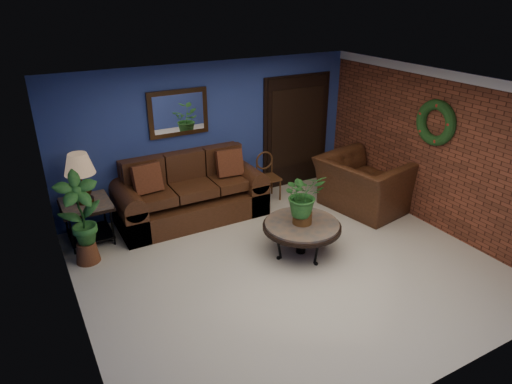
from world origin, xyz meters
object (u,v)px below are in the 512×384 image
side_chair (267,173)px  sofa (189,197)px  armchair (364,184)px  coffee_table (302,226)px  end_table (87,211)px  table_lamp (80,172)px

side_chair → sofa: bearing=-177.2°
armchair → sofa: bearing=56.4°
coffee_table → end_table: end_table is taller
coffee_table → armchair: armchair is taller
side_chair → armchair: bearing=-42.4°
sofa → end_table: bearing=-178.5°
table_lamp → sofa: bearing=1.5°
armchair → side_chair: bearing=35.3°
end_table → table_lamp: table_lamp is taller
table_lamp → armchair: size_ratio=0.52×
sofa → table_lamp: bearing=-178.5°
table_lamp → end_table: bearing=0.0°
coffee_table → armchair: bearing=21.5°
coffee_table → side_chair: 2.00m
sofa → side_chair: 1.54m
coffee_table → table_lamp: (-2.66, 1.86, 0.71)m
end_table → table_lamp: bearing=180.0°
coffee_table → table_lamp: size_ratio=1.55×
armchair → end_table: bearing=65.1°
end_table → side_chair: bearing=1.2°
sofa → side_chair: size_ratio=2.81×
coffee_table → table_lamp: table_lamp is taller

